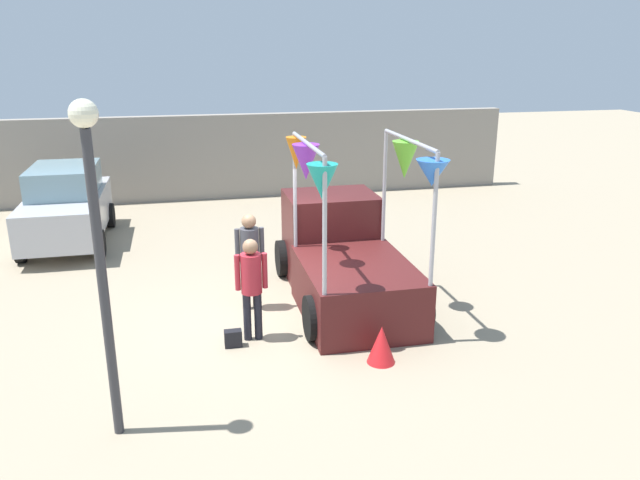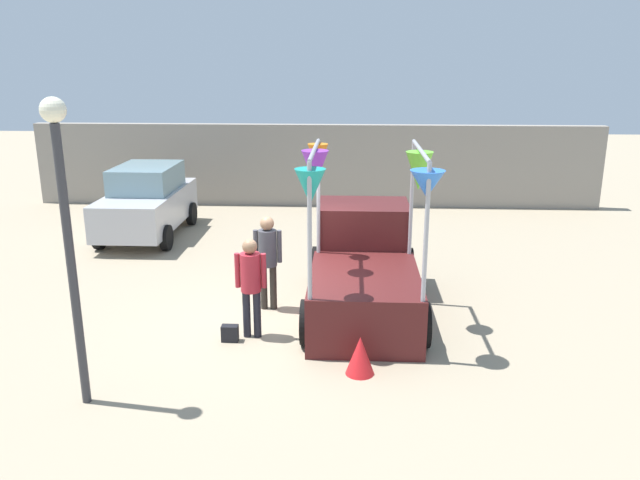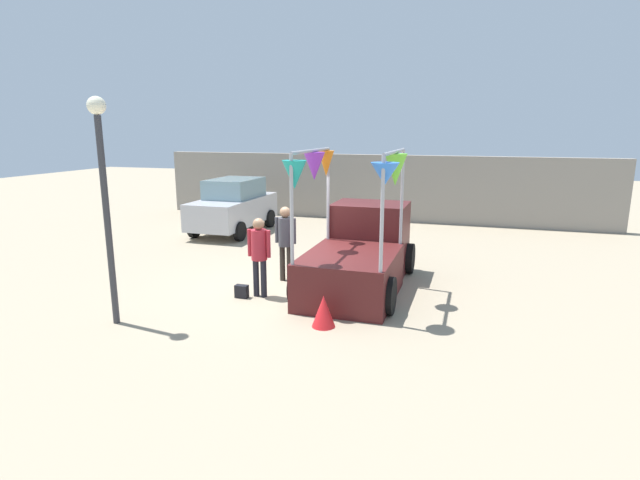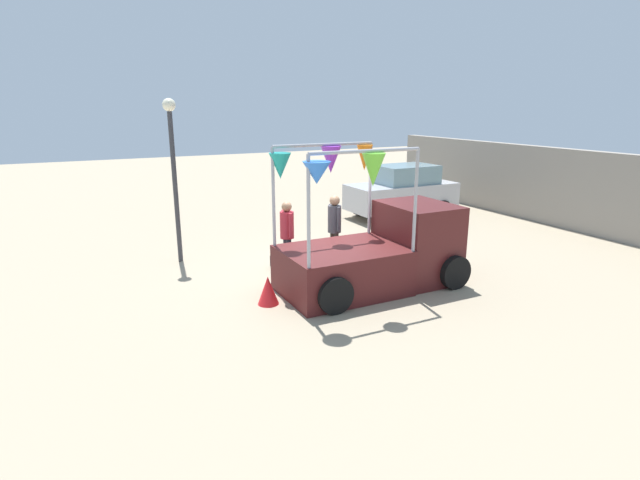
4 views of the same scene
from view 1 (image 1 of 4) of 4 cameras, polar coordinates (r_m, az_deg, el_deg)
The scene contains 9 objects.
ground_plane at distance 11.27m, azimuth -4.11°, elevation -7.13°, with size 60.00×60.00×0.00m, color gray.
vendor_truck at distance 11.92m, azimuth 2.04°, elevation -1.20°, with size 2.43×4.15×3.18m.
parked_car at distance 16.28m, azimuth -22.17°, elevation 2.95°, with size 1.88×4.00×1.88m.
person_customer at distance 10.14m, azimuth -6.29°, elevation -3.62°, with size 0.53×0.34×1.74m.
person_vendor at distance 11.31m, azimuth -6.43°, elevation -1.09°, with size 0.53×0.34×1.81m.
handbag at distance 10.30m, azimuth -7.94°, elevation -8.90°, with size 0.28×0.16×0.28m, color black.
street_lamp at distance 7.54m, azimuth -19.76°, elevation 0.94°, with size 0.32×0.32×4.15m.
brick_boundary_wall at distance 19.80m, azimuth -8.32°, elevation 7.55°, with size 18.00×0.36×2.60m, color gray.
folded_kite_bundle_crimson at distance 9.72m, azimuth 5.64°, elevation -9.48°, with size 0.44×0.44×0.60m, color red.
Camera 1 is at (-1.45, -10.13, 4.72)m, focal length 35.00 mm.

